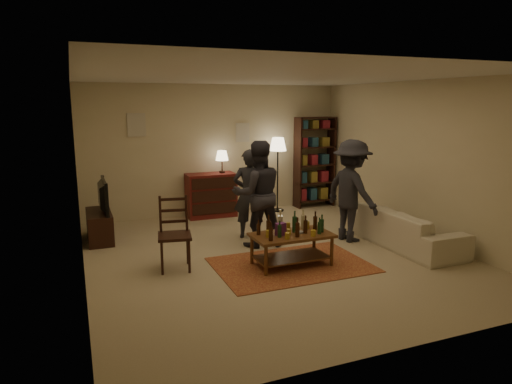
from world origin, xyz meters
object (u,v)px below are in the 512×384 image
bookshelf (314,161)px  sofa (406,228)px  tv_stand (99,219)px  person_left (250,194)px  person_right (258,194)px  dresser (211,194)px  floor_lamp (278,149)px  dining_chair (174,230)px  person_by_sofa (351,191)px  coffee_table (292,237)px

bookshelf → sofa: bookshelf is taller
tv_stand → person_left: bearing=-17.8°
person_right → bookshelf: bearing=-129.0°
dresser → person_left: size_ratio=0.87×
tv_stand → floor_lamp: (3.72, 0.85, 0.96)m
sofa → person_right: size_ratio=1.20×
floor_lamp → person_right: (-1.32, -2.12, -0.48)m
dresser → sofa: size_ratio=0.65×
person_left → floor_lamp: bearing=-106.0°
dining_chair → sofa: size_ratio=0.51×
dresser → floor_lamp: size_ratio=0.85×
person_right → person_by_sofa: person_right is taller
coffee_table → bookshelf: (2.19, 3.30, 0.62)m
floor_lamp → person_left: size_ratio=1.03×
sofa → person_by_sofa: 1.06m
coffee_table → person_left: bearing=92.1°
tv_stand → person_right: 2.76m
person_by_sofa → dresser: bearing=25.2°
person_right → person_by_sofa: bearing=175.2°
floor_lamp → person_by_sofa: (0.26, -2.43, -0.49)m
tv_stand → bookshelf: bearing=11.8°
bookshelf → person_right: (-2.29, -2.25, -0.17)m
bookshelf → sofa: size_ratio=0.97×
bookshelf → dining_chair: bearing=-143.7°
coffee_table → person_by_sofa: (1.48, 0.74, 0.44)m
floor_lamp → person_right: bearing=-122.0°
person_left → person_right: 0.49m
sofa → person_left: size_ratio=1.34×
floor_lamp → sofa: (0.92, -3.05, -1.05)m
coffee_table → dining_chair: dining_chair is taller
dresser → person_by_sofa: size_ratio=0.79×
dining_chair → tv_stand: size_ratio=1.00×
dresser → floor_lamp: (1.47, -0.06, 0.87)m
person_by_sofa → person_left: bearing=53.0°
dining_chair → coffee_table: bearing=-8.5°
dining_chair → bookshelf: bookshelf is taller
coffee_table → tv_stand: size_ratio=1.10×
dresser → floor_lamp: 1.71m
dining_chair → dresser: 3.02m
dresser → person_right: (0.15, -2.18, 0.39)m
person_right → dining_chair: bearing=26.0°
floor_lamp → sofa: size_ratio=0.77×
floor_lamp → sofa: 3.35m
dining_chair → tv_stand: tv_stand is taller
sofa → person_right: person_right is taller
dresser → dining_chair: bearing=-116.3°
dining_chair → dresser: (1.34, 2.71, -0.08)m
person_by_sofa → sofa: bearing=-142.4°
tv_stand → bookshelf: 4.84m
tv_stand → person_left: (2.44, -0.78, 0.39)m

